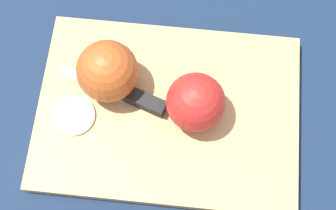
# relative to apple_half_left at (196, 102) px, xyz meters

# --- Properties ---
(ground_plane) EXTENTS (4.00, 4.00, 0.00)m
(ground_plane) POSITION_rel_apple_half_left_xyz_m (0.04, 0.01, -0.07)
(ground_plane) COLOR #14233D
(cutting_board) EXTENTS (0.42, 0.33, 0.02)m
(cutting_board) POSITION_rel_apple_half_left_xyz_m (0.04, 0.01, -0.05)
(cutting_board) COLOR tan
(cutting_board) RESTS_ON ground_plane
(apple_half_left) EXTENTS (0.08, 0.08, 0.08)m
(apple_half_left) POSITION_rel_apple_half_left_xyz_m (0.00, 0.00, 0.00)
(apple_half_left) COLOR red
(apple_half_left) RESTS_ON cutting_board
(apple_half_right) EXTENTS (0.09, 0.09, 0.09)m
(apple_half_right) POSITION_rel_apple_half_left_xyz_m (0.13, -0.01, 0.00)
(apple_half_right) COLOR #AD4C1E
(apple_half_right) RESTS_ON cutting_board
(knife) EXTENTS (0.17, 0.05, 0.02)m
(knife) POSITION_rel_apple_half_left_xyz_m (0.09, 0.01, -0.03)
(knife) COLOR silver
(knife) RESTS_ON cutting_board
(apple_slice) EXTENTS (0.06, 0.06, 0.01)m
(apple_slice) POSITION_rel_apple_half_left_xyz_m (0.17, 0.05, -0.04)
(apple_slice) COLOR beige
(apple_slice) RESTS_ON cutting_board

